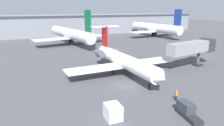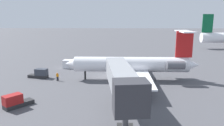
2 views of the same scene
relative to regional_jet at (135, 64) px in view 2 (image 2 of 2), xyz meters
name	(u,v)px [view 2 (image 2 of 2)]	position (x,y,z in m)	size (l,w,h in m)	color
ground_plane	(103,77)	(-2.40, -6.48, -3.23)	(400.00, 400.00, 0.10)	#4C4C51
regional_jet	(135,64)	(0.00, 0.00, 0.00)	(24.71, 26.25, 9.66)	white
jet_bridge	(123,83)	(18.04, -2.64, 1.72)	(14.87, 4.76, 6.61)	gray
ground_crew_marshaller	(57,77)	(1.21, -15.06, -2.32)	(0.40, 0.47, 1.69)	black
baggage_tug_lead	(15,102)	(14.15, -17.30, -2.34)	(3.98, 3.61, 1.90)	#262628
baggage_tug_trailing	(40,74)	(-0.86, -19.26, -2.34)	(2.12, 4.19, 1.90)	#262628
cargo_container_uld	(68,64)	(-9.88, -15.54, -2.18)	(2.08, 2.39, 2.00)	silver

